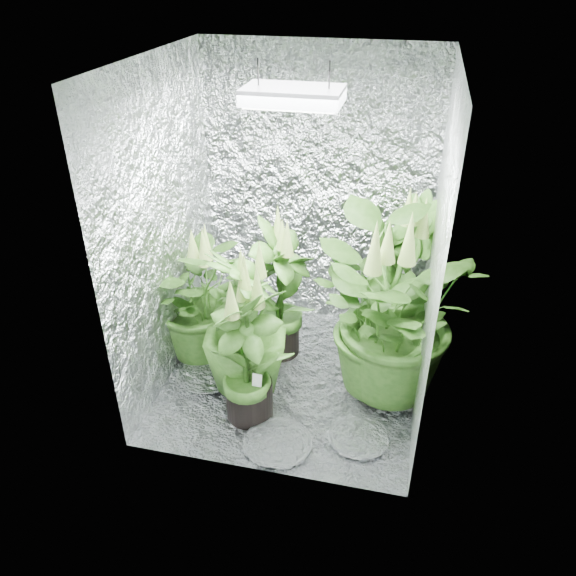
% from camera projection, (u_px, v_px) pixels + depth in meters
% --- Properties ---
extents(ground, '(1.60, 1.60, 0.00)m').
position_uv_depth(ground, '(292.00, 377.00, 3.75)').
color(ground, silver).
rests_on(ground, ground).
extents(walls, '(1.62, 1.62, 2.00)m').
position_uv_depth(walls, '(293.00, 244.00, 3.24)').
color(walls, silver).
rests_on(walls, ground).
extents(ceiling, '(1.60, 1.60, 0.01)m').
position_uv_depth(ceiling, '(293.00, 59.00, 2.72)').
color(ceiling, silver).
rests_on(ceiling, walls).
extents(grow_lamp, '(0.50, 0.30, 0.22)m').
position_uv_depth(grow_lamp, '(293.00, 96.00, 2.81)').
color(grow_lamp, gray).
rests_on(grow_lamp, ceiling).
extents(plant_a, '(0.98, 0.98, 0.99)m').
position_uv_depth(plant_a, '(203.00, 297.00, 3.74)').
color(plant_a, black).
rests_on(plant_a, ground).
extents(plant_b, '(0.65, 0.65, 1.07)m').
position_uv_depth(plant_b, '(280.00, 292.00, 3.75)').
color(plant_b, black).
rests_on(plant_b, ground).
extents(plant_c, '(0.62, 0.62, 1.19)m').
position_uv_depth(plant_c, '(398.00, 279.00, 3.77)').
color(plant_c, black).
rests_on(plant_c, ground).
extents(plant_d, '(0.75, 0.75, 1.04)m').
position_uv_depth(plant_d, '(244.00, 327.00, 3.42)').
color(plant_d, black).
rests_on(plant_d, ground).
extents(plant_e, '(1.19, 1.19, 1.24)m').
position_uv_depth(plant_e, '(388.00, 316.00, 3.33)').
color(plant_e, black).
rests_on(plant_e, ground).
extents(plant_f, '(0.68, 0.68, 1.01)m').
position_uv_depth(plant_f, '(248.00, 355.00, 3.22)').
color(plant_f, black).
rests_on(plant_f, ground).
extents(circulation_fan, '(0.18, 0.29, 0.35)m').
position_uv_depth(circulation_fan, '(392.00, 319.00, 4.09)').
color(circulation_fan, black).
rests_on(circulation_fan, ground).
extents(plant_label, '(0.06, 0.03, 0.09)m').
position_uv_depth(plant_label, '(257.00, 381.00, 3.27)').
color(plant_label, white).
rests_on(plant_label, plant_f).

